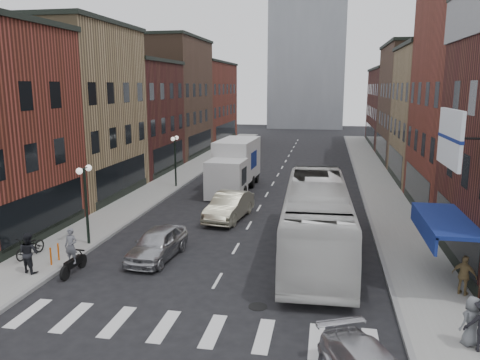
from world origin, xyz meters
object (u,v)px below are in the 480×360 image
object	(u,v)px
streetlamp_far	(175,152)
box_truck	(234,166)
transit_bus	(317,219)
ped_left_solo	(29,253)
motorcycle_rider	(72,253)
sedan_left_near	(157,244)
parked_bicycle	(30,247)
ped_right_c	(472,321)
ped_right_b	(464,275)
streetlamp_near	(85,190)
billboard_sign	(453,140)
sedan_left_far	(229,206)
bike_rack	(55,254)

from	to	relation	value
streetlamp_far	box_truck	bearing A→B (deg)	1.49
transit_bus	ped_left_solo	world-z (taller)	transit_bus
motorcycle_rider	streetlamp_far	bearing A→B (deg)	96.19
box_truck	streetlamp_far	bearing A→B (deg)	-176.00
sedan_left_near	parked_bicycle	xyz separation A→B (m)	(-5.75, -1.25, -0.09)
sedan_left_near	ped_right_c	bearing A→B (deg)	-19.85
motorcycle_rider	ped_right_b	size ratio (longest dim) A/B	1.32
parked_bicycle	ped_right_c	world-z (taller)	ped_right_c
streetlamp_far	ped_right_c	bearing A→B (deg)	-51.73
streetlamp_far	parked_bicycle	bearing A→B (deg)	-96.01
streetlamp_near	ped_left_solo	size ratio (longest dim) A/B	2.37
streetlamp_near	ped_right_b	bearing A→B (deg)	-9.55
billboard_sign	ped_left_solo	bearing A→B (deg)	-178.58
billboard_sign	streetlamp_far	world-z (taller)	billboard_sign
streetlamp_far	ped_right_b	bearing A→B (deg)	-44.76
sedan_left_near	sedan_left_far	world-z (taller)	sedan_left_far
sedan_left_far	ped_right_b	world-z (taller)	ped_right_b
billboard_sign	transit_bus	bearing A→B (deg)	135.86
box_truck	ped_left_solo	world-z (taller)	box_truck
sedan_left_near	billboard_sign	bearing A→B (deg)	-7.07
billboard_sign	streetlamp_far	distance (m)	23.92
bike_rack	transit_bus	bearing A→B (deg)	17.86
motorcycle_rider	transit_bus	bearing A→B (deg)	26.20
bike_rack	sedan_left_far	bearing A→B (deg)	54.71
motorcycle_rider	sedan_left_far	distance (m)	10.70
streetlamp_near	sedan_left_far	world-z (taller)	streetlamp_near
motorcycle_rider	parked_bicycle	distance (m)	3.11
billboard_sign	box_truck	world-z (taller)	billboard_sign
bike_rack	ped_right_b	world-z (taller)	ped_right_b
bike_rack	ped_right_b	bearing A→B (deg)	-0.53
box_truck	motorcycle_rider	distance (m)	17.97
sedan_left_far	ped_right_c	bearing A→B (deg)	-43.27
ped_left_solo	ped_right_c	size ratio (longest dim) A/B	1.10
ped_left_solo	transit_bus	bearing A→B (deg)	-141.34
box_truck	ped_right_b	world-z (taller)	box_truck
streetlamp_near	motorcycle_rider	size ratio (longest dim) A/B	1.99
streetlamp_near	transit_bus	bearing A→B (deg)	5.13
billboard_sign	bike_rack	size ratio (longest dim) A/B	4.62
sedan_left_far	ped_left_solo	distance (m)	11.97
ped_left_solo	ped_right_b	world-z (taller)	ped_left_solo
billboard_sign	transit_bus	xyz separation A→B (m)	(-4.66, 4.52, -4.38)
sedan_left_far	ped_right_c	world-z (taller)	ped_right_c
sedan_left_near	ped_right_c	xyz separation A→B (m)	(12.20, -5.59, 0.21)
motorcycle_rider	ped_left_solo	distance (m)	1.80
sedan_left_near	ped_left_solo	world-z (taller)	ped_left_solo
parked_bicycle	ped_left_solo	world-z (taller)	ped_left_solo
box_truck	ped_right_c	xyz separation A→B (m)	(11.52, -20.71, -0.95)
sedan_left_far	streetlamp_near	bearing A→B (deg)	-126.96
ped_left_solo	ped_right_b	distance (m)	17.65
bike_rack	sedan_left_far	distance (m)	10.74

